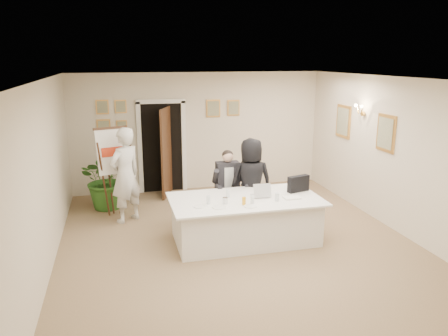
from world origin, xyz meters
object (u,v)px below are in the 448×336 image
paper_stack (292,198)px  potted_palm (108,178)px  standing_man (125,175)px  standing_woman (251,182)px  conference_table (245,219)px  laptop (260,189)px  seated_man (228,185)px  laptop_bag (298,184)px  steel_jug (225,201)px  oj_glass (244,201)px  flip_chart (113,176)px

paper_stack → potted_palm: bearing=140.3°
standing_man → standing_woman: bearing=126.6°
conference_table → potted_palm: (-2.31, 2.37, 0.26)m
laptop → conference_table: bearing=-167.6°
laptop → standing_man: bearing=149.8°
seated_man → laptop_bag: seated_man is taller
conference_table → standing_man: 2.51m
standing_man → steel_jug: 2.28m
oj_glass → seated_man: bearing=86.2°
flip_chart → paper_stack: flip_chart is taller
laptop_bag → standing_man: bearing=140.9°
flip_chart → oj_glass: flip_chart is taller
standing_woman → oj_glass: (-0.46, -1.08, 0.00)m
standing_woman → paper_stack: bearing=115.7°
flip_chart → laptop: bearing=-35.5°
laptop → oj_glass: size_ratio=2.59×
seated_man → oj_glass: bearing=-106.0°
conference_table → standing_woman: size_ratio=1.54×
laptop → standing_woman: bearing=87.2°
conference_table → flip_chart: 2.90m
seated_man → potted_palm: size_ratio=1.08×
standing_woman → steel_jug: size_ratio=15.23×
steel_jug → laptop: bearing=19.8°
seated_man → standing_man: 1.99m
laptop_bag → potted_palm: bearing=131.0°
conference_table → oj_glass: 0.56m
potted_palm → steel_jug: 3.20m
conference_table → paper_stack: 0.89m
oj_glass → steel_jug: oj_glass is taller
laptop_bag → standing_woman: bearing=123.0°
oj_glass → potted_palm: bearing=129.2°
standing_man → laptop_bag: 3.28m
laptop → oj_glass: laptop is taller
paper_stack → laptop_bag: bearing=52.7°
paper_stack → steel_jug: 1.18m
potted_palm → steel_jug: bearing=-53.5°
standing_woman → laptop_bag: size_ratio=4.01×
conference_table → seated_man: seated_man is taller
paper_stack → oj_glass: bearing=-172.4°
standing_woman → conference_table: bearing=67.6°
standing_man → standing_woman: size_ratio=1.11×
seated_man → steel_jug: 1.33m
seated_man → paper_stack: (0.80, -1.26, 0.08)m
potted_palm → laptop: size_ratio=3.90×
seated_man → oj_glass: 1.39m
conference_table → seated_man: 1.11m
conference_table → standing_man: size_ratio=1.39×
laptop → oj_glass: 0.55m
standing_man → steel_jug: bearing=96.6°
paper_stack → steel_jug: bearing=-180.0°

